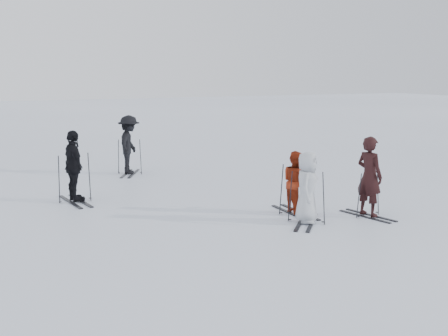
# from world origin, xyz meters

# --- Properties ---
(ground) EXTENTS (120.00, 120.00, 0.00)m
(ground) POSITION_xyz_m (0.00, 0.00, 0.00)
(ground) COLOR silver
(ground) RESTS_ON ground
(skier_near_dark) EXTENTS (0.59, 0.78, 1.93)m
(skier_near_dark) POSITION_xyz_m (2.67, -1.52, 0.96)
(skier_near_dark) COLOR black
(skier_near_dark) RESTS_ON ground
(skier_red) EXTENTS (0.60, 0.76, 1.53)m
(skier_red) POSITION_xyz_m (1.25, -0.49, 0.77)
(skier_red) COLOR maroon
(skier_red) RESTS_ON ground
(skier_grey) EXTENTS (0.92, 0.95, 1.64)m
(skier_grey) POSITION_xyz_m (0.98, -1.38, 0.82)
(skier_grey) COLOR #B7BCC1
(skier_grey) RESTS_ON ground
(skier_uphill_left) EXTENTS (0.60, 1.17, 1.91)m
(skier_uphill_left) POSITION_xyz_m (-3.44, 3.11, 0.95)
(skier_uphill_left) COLOR black
(skier_uphill_left) RESTS_ON ground
(skier_uphill_far) EXTENTS (1.25, 1.48, 1.99)m
(skier_uphill_far) POSITION_xyz_m (-0.92, 6.56, 0.99)
(skier_uphill_far) COLOR black
(skier_uphill_far) RESTS_ON ground
(skis_near_dark) EXTENTS (1.71, 1.12, 1.15)m
(skis_near_dark) POSITION_xyz_m (2.67, -1.52, 0.57)
(skis_near_dark) COLOR black
(skis_near_dark) RESTS_ON ground
(skis_red) EXTENTS (1.83, 1.01, 1.31)m
(skis_red) POSITION_xyz_m (1.25, -0.49, 0.66)
(skis_red) COLOR black
(skis_red) RESTS_ON ground
(skis_grey) EXTENTS (1.90, 1.82, 1.26)m
(skis_grey) POSITION_xyz_m (0.98, -1.38, 0.63)
(skis_grey) COLOR black
(skis_grey) RESTS_ON ground
(skis_uphill_left) EXTENTS (1.96, 1.20, 1.35)m
(skis_uphill_left) POSITION_xyz_m (-3.44, 3.11, 0.67)
(skis_uphill_left) COLOR black
(skis_uphill_left) RESTS_ON ground
(skis_uphill_far) EXTENTS (1.92, 1.59, 1.24)m
(skis_uphill_far) POSITION_xyz_m (-0.92, 6.56, 0.62)
(skis_uphill_far) COLOR black
(skis_uphill_far) RESTS_ON ground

